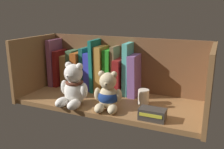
{
  "coord_description": "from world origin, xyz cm",
  "views": [
    {
      "loc": [
        40.96,
        -91.88,
        40.7
      ],
      "look_at": [
        0.64,
        0.0,
        13.71
      ],
      "focal_mm": 39.76,
      "sensor_mm": 36.0,
      "label": 1
    }
  ],
  "objects_px": {
    "book_8": "(103,68)",
    "book_9": "(110,70)",
    "teddy_bear_smaller": "(108,94)",
    "book_11": "(122,76)",
    "book_2": "(68,70)",
    "book_7": "(97,65)",
    "book_13": "(135,75)",
    "book_6": "(92,70)",
    "book_10": "(116,69)",
    "pillar_candle": "(143,97)",
    "book_0": "(57,62)",
    "book_12": "(128,69)",
    "book_1": "(62,67)",
    "book_3": "(74,68)",
    "small_product_box": "(152,114)",
    "teddy_bear_larger": "(73,87)",
    "book_5": "(86,68)",
    "book_4": "(81,69)"
  },
  "relations": [
    {
      "from": "book_8",
      "to": "book_9",
      "type": "height_order",
      "value": "book_8"
    },
    {
      "from": "book_3",
      "to": "book_4",
      "type": "bearing_deg",
      "value": 0.0
    },
    {
      "from": "book_7",
      "to": "teddy_bear_smaller",
      "type": "relative_size",
      "value": 1.59
    },
    {
      "from": "book_9",
      "to": "small_product_box",
      "type": "xyz_separation_m",
      "value": [
        0.27,
        -0.23,
        -0.08
      ]
    },
    {
      "from": "book_6",
      "to": "teddy_bear_smaller",
      "type": "bearing_deg",
      "value": -48.85
    },
    {
      "from": "book_10",
      "to": "small_product_box",
      "type": "bearing_deg",
      "value": -44.26
    },
    {
      "from": "book_11",
      "to": "small_product_box",
      "type": "height_order",
      "value": "book_11"
    },
    {
      "from": "book_13",
      "to": "book_3",
      "type": "bearing_deg",
      "value": 180.0
    },
    {
      "from": "book_3",
      "to": "teddy_bear_larger",
      "type": "relative_size",
      "value": 1.05
    },
    {
      "from": "book_13",
      "to": "teddy_bear_smaller",
      "type": "bearing_deg",
      "value": -101.59
    },
    {
      "from": "book_3",
      "to": "book_13",
      "type": "height_order",
      "value": "book_13"
    },
    {
      "from": "book_12",
      "to": "teddy_bear_smaller",
      "type": "xyz_separation_m",
      "value": [
        -0.01,
        -0.21,
        -0.06
      ]
    },
    {
      "from": "book_6",
      "to": "book_11",
      "type": "height_order",
      "value": "book_6"
    },
    {
      "from": "book_11",
      "to": "book_6",
      "type": "bearing_deg",
      "value": 180.0
    },
    {
      "from": "book_8",
      "to": "teddy_bear_larger",
      "type": "relative_size",
      "value": 1.23
    },
    {
      "from": "book_6",
      "to": "pillar_candle",
      "type": "distance_m",
      "value": 0.32
    },
    {
      "from": "book_7",
      "to": "book_13",
      "type": "bearing_deg",
      "value": 0.0
    },
    {
      "from": "book_8",
      "to": "book_10",
      "type": "relative_size",
      "value": 0.99
    },
    {
      "from": "book_13",
      "to": "book_7",
      "type": "bearing_deg",
      "value": 180.0
    },
    {
      "from": "book_5",
      "to": "book_9",
      "type": "height_order",
      "value": "same"
    },
    {
      "from": "book_11",
      "to": "teddy_bear_smaller",
      "type": "height_order",
      "value": "book_11"
    },
    {
      "from": "book_11",
      "to": "pillar_candle",
      "type": "xyz_separation_m",
      "value": [
        0.14,
        -0.1,
        -0.05
      ]
    },
    {
      "from": "teddy_bear_smaller",
      "to": "book_9",
      "type": "bearing_deg",
      "value": 112.0
    },
    {
      "from": "book_0",
      "to": "book_1",
      "type": "relative_size",
      "value": 1.29
    },
    {
      "from": "book_2",
      "to": "book_9",
      "type": "height_order",
      "value": "book_9"
    },
    {
      "from": "book_5",
      "to": "book_7",
      "type": "relative_size",
      "value": 0.83
    },
    {
      "from": "book_7",
      "to": "book_10",
      "type": "height_order",
      "value": "book_7"
    },
    {
      "from": "book_2",
      "to": "book_7",
      "type": "distance_m",
      "value": 0.18
    },
    {
      "from": "book_4",
      "to": "book_7",
      "type": "xyz_separation_m",
      "value": [
        0.09,
        -0.0,
        0.03
      ]
    },
    {
      "from": "book_11",
      "to": "pillar_candle",
      "type": "height_order",
      "value": "book_11"
    },
    {
      "from": "book_3",
      "to": "book_7",
      "type": "relative_size",
      "value": 0.76
    },
    {
      "from": "book_1",
      "to": "book_13",
      "type": "xyz_separation_m",
      "value": [
        0.4,
        0.0,
        0.0
      ]
    },
    {
      "from": "book_0",
      "to": "book_12",
      "type": "distance_m",
      "value": 0.39
    },
    {
      "from": "small_product_box",
      "to": "book_2",
      "type": "bearing_deg",
      "value": 155.38
    },
    {
      "from": "book_2",
      "to": "teddy_bear_smaller",
      "type": "height_order",
      "value": "book_2"
    },
    {
      "from": "book_0",
      "to": "book_3",
      "type": "relative_size",
      "value": 1.27
    },
    {
      "from": "book_10",
      "to": "book_13",
      "type": "height_order",
      "value": "book_10"
    },
    {
      "from": "pillar_candle",
      "to": "book_9",
      "type": "bearing_deg",
      "value": 153.13
    },
    {
      "from": "teddy_bear_smaller",
      "to": "book_8",
      "type": "bearing_deg",
      "value": 120.55
    },
    {
      "from": "book_7",
      "to": "book_2",
      "type": "bearing_deg",
      "value": 180.0
    },
    {
      "from": "book_12",
      "to": "book_13",
      "type": "relative_size",
      "value": 1.27
    },
    {
      "from": "book_11",
      "to": "teddy_bear_smaller",
      "type": "distance_m",
      "value": 0.21
    },
    {
      "from": "book_11",
      "to": "book_13",
      "type": "distance_m",
      "value": 0.07
    },
    {
      "from": "book_2",
      "to": "book_13",
      "type": "relative_size",
      "value": 0.84
    },
    {
      "from": "book_10",
      "to": "book_0",
      "type": "bearing_deg",
      "value": -180.0
    },
    {
      "from": "book_8",
      "to": "small_product_box",
      "type": "xyz_separation_m",
      "value": [
        0.31,
        -0.23,
        -0.09
      ]
    },
    {
      "from": "book_9",
      "to": "teddy_bear_smaller",
      "type": "height_order",
      "value": "book_9"
    },
    {
      "from": "book_3",
      "to": "book_11",
      "type": "distance_m",
      "value": 0.26
    },
    {
      "from": "book_7",
      "to": "book_11",
      "type": "xyz_separation_m",
      "value": [
        0.13,
        0.0,
        -0.04
      ]
    },
    {
      "from": "book_12",
      "to": "book_10",
      "type": "bearing_deg",
      "value": 180.0
    }
  ]
}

